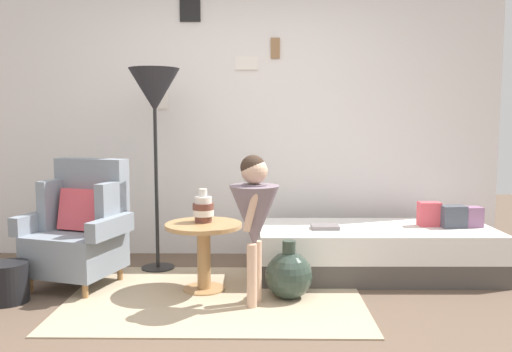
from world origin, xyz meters
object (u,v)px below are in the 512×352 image
daybed (375,251)px  demijohn_near (289,275)px  vase_striped (203,209)px  book_on_daybed (325,227)px  armchair (81,228)px  person_child (254,211)px  floor_lamp (155,96)px  side_table (204,242)px  magazine_basket (8,283)px

daybed → demijohn_near: demijohn_near is taller
vase_striped → book_on_daybed: (0.95, 0.30, -0.20)m
armchair → demijohn_near: size_ratio=2.30×
person_child → book_on_daybed: 0.91m
armchair → person_child: 1.45m
floor_lamp → book_on_daybed: 1.77m
demijohn_near → side_table: bearing=164.8°
vase_striped → person_child: (0.39, -0.37, 0.04)m
vase_striped → floor_lamp: bearing=131.7°
vase_striped → person_child: size_ratio=0.24×
floor_lamp → magazine_basket: (-0.89, -0.83, -1.33)m
person_child → demijohn_near: (0.24, 0.15, -0.49)m
armchair → side_table: armchair is taller
person_child → demijohn_near: size_ratio=2.46×
daybed → armchair: bearing=-173.3°
floor_lamp → book_on_daybed: bearing=-8.4°
daybed → demijohn_near: size_ratio=4.52×
side_table → floor_lamp: bearing=129.4°
floor_lamp → person_child: bearing=-46.3°
armchair → vase_striped: armchair is taller
armchair → side_table: bearing=-8.9°
floor_lamp → demijohn_near: bearing=-33.9°
side_table → magazine_basket: size_ratio=2.04×
book_on_daybed → vase_striped: bearing=-162.4°
side_table → daybed: bearing=17.3°
side_table → vase_striped: size_ratio=2.27×
armchair → vase_striped: 0.98m
side_table → book_on_daybed: size_ratio=2.60×
armchair → daybed: (2.34, 0.27, -0.24)m
side_table → book_on_daybed: 1.01m
book_on_daybed → demijohn_near: size_ratio=0.52×
side_table → vase_striped: vase_striped is taller
vase_striped → floor_lamp: 1.09m
side_table → vase_striped: (-0.01, 0.05, 0.25)m
side_table → demijohn_near: (0.63, -0.17, -0.20)m
armchair → side_table: (0.97, -0.15, -0.07)m
daybed → floor_lamp: (-1.83, 0.13, 1.27)m
vase_striped → floor_lamp: size_ratio=0.15×
person_child → demijohn_near: 0.56m
armchair → person_child: (1.35, -0.47, 0.22)m
person_child → magazine_basket: bearing=178.2°
side_table → floor_lamp: size_ratio=0.34×
daybed → floor_lamp: size_ratio=1.12×
daybed → book_on_daybed: bearing=-170.3°
daybed → vase_striped: (-1.38, -0.38, 0.41)m
person_child → demijohn_near: bearing=31.6°
armchair → daybed: size_ratio=0.51×
daybed → vase_striped: 1.48m
floor_lamp → demijohn_near: size_ratio=4.02×
side_table → magazine_basket: bearing=-168.8°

